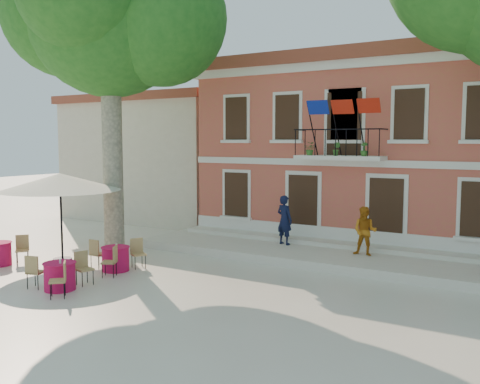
% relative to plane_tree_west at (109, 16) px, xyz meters
% --- Properties ---
extents(ground, '(90.00, 90.00, 0.00)m').
position_rel_plane_tree_west_xyz_m(ground, '(5.00, -1.40, -8.47)').
color(ground, beige).
rests_on(ground, ground).
extents(main_building, '(13.50, 9.59, 7.50)m').
position_rel_plane_tree_west_xyz_m(main_building, '(7.00, 8.58, -4.69)').
color(main_building, '#C74D48').
rests_on(main_building, ground).
extents(neighbor_west, '(9.40, 9.40, 6.40)m').
position_rel_plane_tree_west_xyz_m(neighbor_west, '(-4.50, 9.60, -5.25)').
color(neighbor_west, beige).
rests_on(neighbor_west, ground).
extents(terrace, '(14.00, 3.40, 0.30)m').
position_rel_plane_tree_west_xyz_m(terrace, '(7.00, 3.00, -8.32)').
color(terrace, silver).
rests_on(terrace, ground).
extents(plane_tree_west, '(5.84, 5.84, 11.48)m').
position_rel_plane_tree_west_xyz_m(plane_tree_west, '(0.00, 0.00, 0.00)').
color(plane_tree_west, '#A59E84').
rests_on(plane_tree_west, ground).
extents(patio_umbrella, '(4.04, 4.04, 3.01)m').
position_rel_plane_tree_west_xyz_m(patio_umbrella, '(-0.70, -1.78, -5.77)').
color(patio_umbrella, black).
rests_on(patio_umbrella, ground).
extents(pedestrian_navy, '(0.75, 0.59, 1.82)m').
position_rel_plane_tree_west_xyz_m(pedestrian_navy, '(5.20, 3.40, -7.26)').
color(pedestrian_navy, black).
rests_on(pedestrian_navy, terrace).
extents(pedestrian_orange, '(0.84, 0.67, 1.64)m').
position_rel_plane_tree_west_xyz_m(pedestrian_orange, '(8.34, 3.09, -7.35)').
color(pedestrian_orange, '#C46F17').
rests_on(pedestrian_orange, terrace).
extents(cafe_table_1, '(1.82, 1.80, 0.95)m').
position_rel_plane_tree_west_xyz_m(cafe_table_1, '(2.17, -4.28, -8.04)').
color(cafe_table_1, '#C3124C').
rests_on(cafe_table_1, ground).
extents(cafe_table_3, '(1.62, 1.87, 0.95)m').
position_rel_plane_tree_west_xyz_m(cafe_table_3, '(1.91, -1.88, -8.04)').
color(cafe_table_3, '#C3124C').
rests_on(cafe_table_3, ground).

